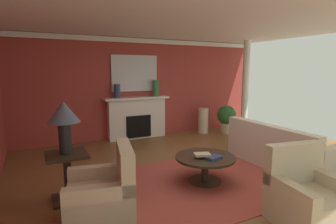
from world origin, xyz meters
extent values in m
plane|color=brown|center=(0.00, 0.00, 0.00)|extent=(8.79, 8.79, 0.00)
cube|color=#9E3833|center=(0.00, 3.23, 1.37)|extent=(7.37, 0.12, 2.74)
cube|color=white|center=(0.00, 0.30, 2.77)|extent=(7.37, 6.94, 0.06)
cube|color=white|center=(0.00, 3.15, 2.66)|extent=(7.37, 0.08, 0.12)
cube|color=#993D33|center=(-0.25, -0.29, 0.01)|extent=(3.11, 2.44, 0.01)
cube|color=white|center=(-0.24, 3.03, 0.54)|extent=(1.60, 0.25, 1.09)
cube|color=black|center=(-0.24, 3.01, 0.35)|extent=(0.70, 0.26, 0.60)
cube|color=white|center=(-0.24, 3.00, 1.12)|extent=(1.80, 0.35, 0.06)
cube|color=silver|center=(-0.24, 3.14, 1.78)|extent=(1.30, 0.04, 0.97)
cube|color=beige|center=(1.52, -0.31, 0.23)|extent=(0.92, 2.11, 0.45)
cube|color=beige|center=(1.17, -0.31, 0.65)|extent=(0.22, 2.10, 0.40)
cube|color=beige|center=(1.51, -1.26, 0.31)|extent=(0.90, 0.21, 0.62)
cube|color=beige|center=(1.53, 0.64, 0.31)|extent=(0.90, 0.21, 0.62)
cube|color=#C1B293|center=(-2.09, -0.68, 0.22)|extent=(0.95, 0.95, 0.44)
cube|color=#C1B293|center=(-1.78, -0.75, 0.70)|extent=(0.32, 0.82, 0.51)
cube|color=#C1B293|center=(-2.02, -0.36, 0.30)|extent=(0.81, 0.31, 0.60)
cube|color=#C1B293|center=(-2.16, -1.00, 0.30)|extent=(0.81, 0.31, 0.60)
cube|color=#C1B293|center=(0.13, -1.94, 0.22)|extent=(0.93, 0.93, 0.44)
cube|color=#C1B293|center=(0.19, -1.63, 0.70)|extent=(0.82, 0.30, 0.51)
cube|color=#C1B293|center=(-0.19, -1.89, 0.30)|extent=(0.28, 0.81, 0.60)
cube|color=#C1B293|center=(0.46, -2.00, 0.30)|extent=(0.28, 0.81, 0.60)
cylinder|color=#2D2319|center=(-0.25, -0.29, 0.43)|extent=(1.00, 1.00, 0.04)
cylinder|color=#2D2319|center=(-0.25, -0.29, 0.21)|extent=(0.12, 0.12, 0.41)
cylinder|color=#2D2319|center=(-0.25, -0.29, 0.01)|extent=(0.56, 0.56, 0.03)
cube|color=#2D2319|center=(-2.39, 0.07, 0.68)|extent=(0.56, 0.56, 0.04)
cube|color=#2D2319|center=(-2.39, 0.07, 0.33)|extent=(0.10, 0.10, 0.66)
cube|color=#2D2319|center=(-2.39, 0.07, 0.02)|extent=(0.45, 0.45, 0.04)
cylinder|color=black|center=(-2.39, 0.07, 0.92)|extent=(0.18, 0.18, 0.45)
cone|color=#4C566B|center=(-2.39, 0.07, 1.30)|extent=(0.44, 0.44, 0.30)
cylinder|color=navy|center=(-0.79, 2.97, 1.33)|extent=(0.16, 0.16, 0.36)
cylinder|color=beige|center=(1.75, 2.72, 0.37)|extent=(0.29, 0.29, 0.74)
cylinder|color=#33703D|center=(0.31, 2.97, 1.37)|extent=(0.17, 0.17, 0.45)
cube|color=navy|center=(-0.21, -0.46, 0.47)|extent=(0.29, 0.22, 0.04)
cube|color=tan|center=(-0.35, -0.34, 0.51)|extent=(0.29, 0.24, 0.04)
cylinder|color=#BCB29E|center=(2.35, 2.39, 0.15)|extent=(0.32, 0.32, 0.30)
sphere|color=#28602D|center=(2.35, 2.39, 0.55)|extent=(0.56, 0.56, 0.56)
cylinder|color=white|center=(3.00, 2.36, 1.37)|extent=(0.20, 0.20, 2.74)
camera|label=1|loc=(-2.74, -3.84, 1.87)|focal=28.63mm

